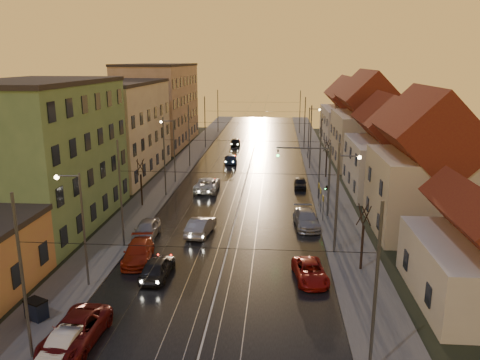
% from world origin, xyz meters
% --- Properties ---
extents(ground, '(160.00, 160.00, 0.00)m').
position_xyz_m(ground, '(0.00, 0.00, 0.00)').
color(ground, black).
rests_on(ground, ground).
extents(road, '(16.00, 120.00, 0.04)m').
position_xyz_m(road, '(0.00, 40.00, 0.02)').
color(road, black).
rests_on(road, ground).
extents(sidewalk_left, '(4.00, 120.00, 0.15)m').
position_xyz_m(sidewalk_left, '(-10.00, 40.00, 0.07)').
color(sidewalk_left, '#4C4C4C').
rests_on(sidewalk_left, ground).
extents(sidewalk_right, '(4.00, 120.00, 0.15)m').
position_xyz_m(sidewalk_right, '(10.00, 40.00, 0.07)').
color(sidewalk_right, '#4C4C4C').
rests_on(sidewalk_right, ground).
extents(tram_rail_0, '(0.06, 120.00, 0.03)m').
position_xyz_m(tram_rail_0, '(-2.20, 40.00, 0.06)').
color(tram_rail_0, gray).
rests_on(tram_rail_0, road).
extents(tram_rail_1, '(0.06, 120.00, 0.03)m').
position_xyz_m(tram_rail_1, '(-0.77, 40.00, 0.06)').
color(tram_rail_1, gray).
rests_on(tram_rail_1, road).
extents(tram_rail_2, '(0.06, 120.00, 0.03)m').
position_xyz_m(tram_rail_2, '(0.77, 40.00, 0.06)').
color(tram_rail_2, gray).
rests_on(tram_rail_2, road).
extents(tram_rail_3, '(0.06, 120.00, 0.03)m').
position_xyz_m(tram_rail_3, '(2.20, 40.00, 0.06)').
color(tram_rail_3, gray).
rests_on(tram_rail_3, road).
extents(apartment_left_1, '(10.00, 18.00, 13.00)m').
position_xyz_m(apartment_left_1, '(-17.50, 14.00, 6.50)').
color(apartment_left_1, '#577D4F').
rests_on(apartment_left_1, ground).
extents(apartment_left_2, '(10.00, 20.00, 12.00)m').
position_xyz_m(apartment_left_2, '(-17.50, 34.00, 6.00)').
color(apartment_left_2, '#BDAC92').
rests_on(apartment_left_2, ground).
extents(apartment_left_3, '(10.00, 24.00, 14.00)m').
position_xyz_m(apartment_left_3, '(-17.50, 58.00, 7.00)').
color(apartment_left_3, '#997F63').
rests_on(apartment_left_3, ground).
extents(house_right_1, '(8.67, 10.20, 10.80)m').
position_xyz_m(house_right_1, '(17.00, 15.00, 5.45)').
color(house_right_1, beige).
rests_on(house_right_1, ground).
extents(house_right_2, '(9.18, 12.24, 9.20)m').
position_xyz_m(house_right_2, '(17.00, 28.00, 4.64)').
color(house_right_2, beige).
rests_on(house_right_2, ground).
extents(house_right_3, '(9.18, 14.28, 11.50)m').
position_xyz_m(house_right_3, '(17.00, 43.00, 5.80)').
color(house_right_3, beige).
rests_on(house_right_3, ground).
extents(house_right_4, '(9.18, 16.32, 10.00)m').
position_xyz_m(house_right_4, '(17.00, 61.00, 5.05)').
color(house_right_4, beige).
rests_on(house_right_4, ground).
extents(catenary_pole_l_0, '(0.16, 0.16, 9.00)m').
position_xyz_m(catenary_pole_l_0, '(-8.60, -6.00, 4.50)').
color(catenary_pole_l_0, '#595B60').
rests_on(catenary_pole_l_0, ground).
extents(catenary_pole_r_0, '(0.16, 0.16, 9.00)m').
position_xyz_m(catenary_pole_r_0, '(8.60, -6.00, 4.50)').
color(catenary_pole_r_0, '#595B60').
rests_on(catenary_pole_r_0, ground).
extents(catenary_pole_l_1, '(0.16, 0.16, 9.00)m').
position_xyz_m(catenary_pole_l_1, '(-8.60, 9.00, 4.50)').
color(catenary_pole_l_1, '#595B60').
rests_on(catenary_pole_l_1, ground).
extents(catenary_pole_r_1, '(0.16, 0.16, 9.00)m').
position_xyz_m(catenary_pole_r_1, '(8.60, 9.00, 4.50)').
color(catenary_pole_r_1, '#595B60').
rests_on(catenary_pole_r_1, ground).
extents(catenary_pole_l_2, '(0.16, 0.16, 9.00)m').
position_xyz_m(catenary_pole_l_2, '(-8.60, 24.00, 4.50)').
color(catenary_pole_l_2, '#595B60').
rests_on(catenary_pole_l_2, ground).
extents(catenary_pole_r_2, '(0.16, 0.16, 9.00)m').
position_xyz_m(catenary_pole_r_2, '(8.60, 24.00, 4.50)').
color(catenary_pole_r_2, '#595B60').
rests_on(catenary_pole_r_2, ground).
extents(catenary_pole_l_3, '(0.16, 0.16, 9.00)m').
position_xyz_m(catenary_pole_l_3, '(-8.60, 39.00, 4.50)').
color(catenary_pole_l_3, '#595B60').
rests_on(catenary_pole_l_3, ground).
extents(catenary_pole_r_3, '(0.16, 0.16, 9.00)m').
position_xyz_m(catenary_pole_r_3, '(8.60, 39.00, 4.50)').
color(catenary_pole_r_3, '#595B60').
rests_on(catenary_pole_r_3, ground).
extents(catenary_pole_l_4, '(0.16, 0.16, 9.00)m').
position_xyz_m(catenary_pole_l_4, '(-8.60, 54.00, 4.50)').
color(catenary_pole_l_4, '#595B60').
rests_on(catenary_pole_l_4, ground).
extents(catenary_pole_r_4, '(0.16, 0.16, 9.00)m').
position_xyz_m(catenary_pole_r_4, '(8.60, 54.00, 4.50)').
color(catenary_pole_r_4, '#595B60').
rests_on(catenary_pole_r_4, ground).
extents(catenary_pole_l_5, '(0.16, 0.16, 9.00)m').
position_xyz_m(catenary_pole_l_5, '(-8.60, 72.00, 4.50)').
color(catenary_pole_l_5, '#595B60').
rests_on(catenary_pole_l_5, ground).
extents(catenary_pole_r_5, '(0.16, 0.16, 9.00)m').
position_xyz_m(catenary_pole_r_5, '(8.60, 72.00, 4.50)').
color(catenary_pole_r_5, '#595B60').
rests_on(catenary_pole_r_5, ground).
extents(street_lamp_0, '(1.75, 0.32, 8.00)m').
position_xyz_m(street_lamp_0, '(-9.10, 2.00, 4.89)').
color(street_lamp_0, '#595B60').
rests_on(street_lamp_0, ground).
extents(street_lamp_1, '(1.75, 0.32, 8.00)m').
position_xyz_m(street_lamp_1, '(9.10, 10.00, 4.89)').
color(street_lamp_1, '#595B60').
rests_on(street_lamp_1, ground).
extents(street_lamp_2, '(1.75, 0.32, 8.00)m').
position_xyz_m(street_lamp_2, '(-9.10, 30.00, 4.89)').
color(street_lamp_2, '#595B60').
rests_on(street_lamp_2, ground).
extents(street_lamp_3, '(1.75, 0.32, 8.00)m').
position_xyz_m(street_lamp_3, '(9.10, 46.00, 4.89)').
color(street_lamp_3, '#595B60').
rests_on(street_lamp_3, ground).
extents(traffic_light_mast, '(5.30, 0.32, 7.20)m').
position_xyz_m(traffic_light_mast, '(7.99, 18.00, 4.60)').
color(traffic_light_mast, '#595B60').
rests_on(traffic_light_mast, ground).
extents(bare_tree_0, '(1.09, 1.09, 5.11)m').
position_xyz_m(bare_tree_0, '(-10.20, 20.00, 2.49)').
color(bare_tree_0, black).
rests_on(bare_tree_0, ground).
extents(bare_tree_1, '(1.09, 1.09, 5.11)m').
position_xyz_m(bare_tree_1, '(10.20, 6.00, 2.49)').
color(bare_tree_1, black).
rests_on(bare_tree_1, ground).
extents(bare_tree_2, '(1.09, 1.09, 5.11)m').
position_xyz_m(bare_tree_2, '(10.40, 34.00, 2.49)').
color(bare_tree_2, black).
rests_on(bare_tree_2, ground).
extents(driving_car_0, '(1.94, 4.51, 1.51)m').
position_xyz_m(driving_car_0, '(-4.46, 3.82, 0.76)').
color(driving_car_0, black).
rests_on(driving_car_0, ground).
extents(driving_car_1, '(2.28, 4.94, 1.57)m').
position_xyz_m(driving_car_1, '(-2.72, 12.41, 0.78)').
color(driving_car_1, '#959499').
rests_on(driving_car_1, ground).
extents(driving_car_2, '(2.63, 5.69, 1.58)m').
position_xyz_m(driving_car_2, '(-4.23, 26.64, 0.79)').
color(driving_car_2, silver).
rests_on(driving_car_2, ground).
extents(driving_car_3, '(2.39, 4.63, 1.28)m').
position_xyz_m(driving_car_3, '(-2.94, 41.98, 0.64)').
color(driving_car_3, '#172647').
rests_on(driving_car_3, ground).
extents(driving_car_4, '(2.02, 4.37, 1.45)m').
position_xyz_m(driving_car_4, '(-3.50, 56.60, 0.72)').
color(driving_car_4, black).
rests_on(driving_car_4, ground).
extents(parked_left_0, '(1.58, 3.91, 1.26)m').
position_xyz_m(parked_left_0, '(-7.07, -5.65, 0.63)').
color(parked_left_0, silver).
rests_on(parked_left_0, ground).
extents(parked_left_1, '(2.71, 5.49, 1.50)m').
position_xyz_m(parked_left_1, '(-6.89, -4.58, 0.75)').
color(parked_left_1, '#5D1010').
rests_on(parked_left_1, ground).
extents(parked_left_2, '(2.67, 5.24, 1.46)m').
position_xyz_m(parked_left_2, '(-6.61, 6.38, 0.73)').
color(parked_left_2, '#A22710').
rests_on(parked_left_2, ground).
extents(parked_left_3, '(1.98, 4.63, 1.56)m').
position_xyz_m(parked_left_3, '(-7.27, 11.15, 0.78)').
color(parked_left_3, '#A3A3A9').
rests_on(parked_left_3, ground).
extents(parked_right_0, '(2.65, 4.77, 1.26)m').
position_xyz_m(parked_right_0, '(6.39, 4.19, 0.63)').
color(parked_right_0, '#9C140F').
rests_on(parked_right_0, ground).
extents(parked_right_1, '(2.58, 5.32, 1.49)m').
position_xyz_m(parked_right_1, '(6.75, 15.17, 0.75)').
color(parked_right_1, '#A7A8AD').
rests_on(parked_right_1, ground).
extents(parked_right_2, '(1.54, 3.61, 1.22)m').
position_xyz_m(parked_right_2, '(6.80, 28.71, 0.61)').
color(parked_right_2, black).
rests_on(parked_right_2, ground).
extents(dumpster, '(1.43, 1.23, 1.10)m').
position_xyz_m(dumpster, '(-10.17, -2.44, 0.70)').
color(dumpster, black).
rests_on(dumpster, sidewalk_left).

